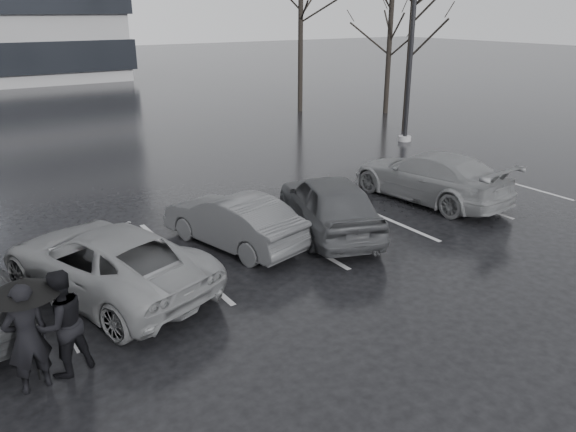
# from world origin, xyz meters

# --- Properties ---
(ground) EXTENTS (160.00, 160.00, 0.00)m
(ground) POSITION_xyz_m (0.00, 0.00, 0.00)
(ground) COLOR black
(ground) RESTS_ON ground
(car_main) EXTENTS (3.07, 4.65, 1.47)m
(car_main) POSITION_xyz_m (1.57, 2.04, 0.73)
(car_main) COLOR black
(car_main) RESTS_ON ground
(car_west_a) EXTENTS (2.19, 3.94, 1.23)m
(car_west_a) POSITION_xyz_m (-0.82, 2.55, 0.62)
(car_west_a) COLOR #29292B
(car_west_a) RESTS_ON ground
(car_west_b) EXTENTS (3.66, 5.26, 1.33)m
(car_west_b) POSITION_xyz_m (-3.99, 1.85, 0.67)
(car_west_b) COLOR #545457
(car_west_b) RESTS_ON ground
(car_east) EXTENTS (2.45, 5.03, 1.41)m
(car_east) POSITION_xyz_m (5.52, 2.43, 0.70)
(car_east) COLOR #545457
(car_east) RESTS_ON ground
(pedestrian_left) EXTENTS (0.68, 0.50, 1.71)m
(pedestrian_left) POSITION_xyz_m (-5.78, -0.59, 0.85)
(pedestrian_left) COLOR black
(pedestrian_left) RESTS_ON ground
(pedestrian_right) EXTENTS (0.98, 0.86, 1.70)m
(pedestrian_right) POSITION_xyz_m (-5.29, -0.43, 0.85)
(pedestrian_right) COLOR black
(pedestrian_right) RESTS_ON ground
(umbrella) EXTENTS (1.02, 1.02, 1.72)m
(umbrella) POSITION_xyz_m (-5.70, -0.39, 1.57)
(umbrella) COLOR black
(umbrella) RESTS_ON ground
(lamp_post) EXTENTS (0.53, 0.53, 9.65)m
(lamp_post) POSITION_xyz_m (10.48, 8.44, 4.42)
(lamp_post) COLOR gray
(lamp_post) RESTS_ON ground
(stall_stripes) EXTENTS (19.72, 5.00, 0.00)m
(stall_stripes) POSITION_xyz_m (-0.80, 2.50, 0.00)
(stall_stripes) COLOR #A7A7AA
(stall_stripes) RESTS_ON ground
(tree_east) EXTENTS (0.26, 0.26, 8.00)m
(tree_east) POSITION_xyz_m (12.00, 10.00, 4.00)
(tree_east) COLOR black
(tree_east) RESTS_ON ground
(tree_ne) EXTENTS (0.26, 0.26, 7.00)m
(tree_ne) POSITION_xyz_m (14.50, 14.00, 3.50)
(tree_ne) COLOR black
(tree_ne) RESTS_ON ground
(tree_north) EXTENTS (0.26, 0.26, 8.50)m
(tree_north) POSITION_xyz_m (11.00, 17.00, 4.25)
(tree_north) COLOR black
(tree_north) RESTS_ON ground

